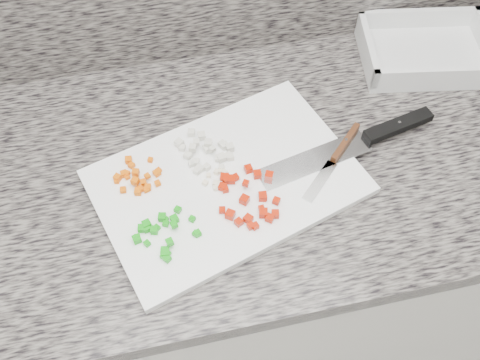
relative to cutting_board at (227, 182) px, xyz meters
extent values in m
cube|color=white|center=(0.01, 0.05, -0.48)|extent=(3.92, 0.62, 0.86)
cube|color=#67625B|center=(0.01, 0.05, -0.03)|extent=(3.96, 0.64, 0.04)
cube|color=white|center=(0.00, 0.00, 0.00)|extent=(0.53, 0.43, 0.02)
cube|color=#DC5B04|center=(-0.12, 0.04, 0.01)|extent=(0.02, 0.02, 0.01)
cube|color=#DC5B04|center=(-0.15, 0.02, 0.01)|extent=(0.01, 0.01, 0.01)
cube|color=#DC5B04|center=(-0.12, 0.02, 0.01)|extent=(0.01, 0.01, 0.01)
cube|color=#DC5B04|center=(-0.16, 0.04, 0.02)|extent=(0.01, 0.01, 0.01)
cube|color=#DC5B04|center=(-0.14, 0.03, 0.02)|extent=(0.01, 0.01, 0.01)
cube|color=#DC5B04|center=(-0.19, 0.04, 0.01)|extent=(0.02, 0.02, 0.01)
cube|color=#DC5B04|center=(-0.18, 0.05, 0.01)|extent=(0.01, 0.01, 0.01)
cube|color=#DC5B04|center=(-0.19, 0.01, 0.01)|extent=(0.01, 0.01, 0.01)
cube|color=#DC5B04|center=(-0.14, 0.01, 0.01)|extent=(0.01, 0.01, 0.01)
cube|color=#DC5B04|center=(-0.16, 0.02, 0.02)|extent=(0.01, 0.01, 0.01)
cube|color=#DC5B04|center=(-0.17, 0.08, 0.01)|extent=(0.01, 0.01, 0.01)
cube|color=#DC5B04|center=(-0.12, 0.04, 0.01)|extent=(0.01, 0.01, 0.01)
cube|color=#DC5B04|center=(-0.16, 0.02, 0.02)|extent=(0.02, 0.02, 0.01)
cube|color=#DC5B04|center=(-0.16, 0.00, 0.01)|extent=(0.01, 0.01, 0.01)
cube|color=#DC5B04|center=(-0.15, 0.01, 0.01)|extent=(0.01, 0.01, 0.01)
cube|color=#DC5B04|center=(-0.16, 0.01, 0.01)|extent=(0.01, 0.01, 0.01)
cube|color=#DC5B04|center=(-0.17, 0.06, 0.01)|extent=(0.01, 0.01, 0.01)
cube|color=#DC5B04|center=(-0.18, 0.05, 0.01)|extent=(0.01, 0.01, 0.01)
cube|color=#DC5B04|center=(-0.13, 0.07, 0.01)|extent=(0.01, 0.01, 0.01)
cube|color=#DC5B04|center=(-0.19, 0.04, 0.01)|extent=(0.01, 0.01, 0.01)
cube|color=#DC5B04|center=(-0.18, 0.04, 0.01)|extent=(0.01, 0.01, 0.01)
cube|color=beige|center=(-0.05, 0.05, 0.01)|extent=(0.02, 0.02, 0.01)
cube|color=beige|center=(0.01, 0.08, 0.01)|extent=(0.02, 0.02, 0.01)
cube|color=beige|center=(-0.04, 0.08, 0.02)|extent=(0.01, 0.01, 0.01)
cube|color=beige|center=(-0.03, 0.03, 0.01)|extent=(0.02, 0.02, 0.01)
cube|color=beige|center=(-0.05, 0.07, 0.02)|extent=(0.02, 0.02, 0.01)
cube|color=beige|center=(-0.03, 0.10, 0.01)|extent=(0.01, 0.01, 0.01)
cube|color=beige|center=(-0.02, 0.07, 0.01)|extent=(0.01, 0.01, 0.01)
cube|color=beige|center=(-0.05, 0.03, 0.01)|extent=(0.02, 0.02, 0.01)
cube|color=beige|center=(0.00, 0.04, 0.01)|extent=(0.02, 0.02, 0.01)
cube|color=beige|center=(-0.04, 0.03, 0.01)|extent=(0.02, 0.02, 0.01)
cube|color=beige|center=(-0.05, 0.12, 0.01)|extent=(0.02, 0.02, 0.01)
cube|color=beige|center=(-0.02, 0.07, 0.01)|extent=(0.02, 0.02, 0.01)
cube|color=beige|center=(-0.07, 0.09, 0.01)|extent=(0.02, 0.02, 0.01)
cube|color=beige|center=(0.02, 0.06, 0.01)|extent=(0.01, 0.01, 0.01)
cube|color=beige|center=(0.02, 0.04, 0.01)|extent=(0.01, 0.01, 0.01)
cube|color=beige|center=(-0.07, 0.08, 0.01)|extent=(0.01, 0.01, 0.01)
cube|color=beige|center=(0.01, 0.07, 0.01)|extent=(0.02, 0.02, 0.01)
cube|color=beige|center=(0.01, 0.05, 0.01)|extent=(0.02, 0.02, 0.01)
cube|color=beige|center=(-0.01, 0.03, 0.01)|extent=(0.01, 0.01, 0.01)
cube|color=beige|center=(-0.01, 0.05, 0.01)|extent=(0.01, 0.01, 0.01)
cube|color=beige|center=(-0.06, 0.04, 0.01)|extent=(0.01, 0.01, 0.01)
cube|color=beige|center=(-0.06, 0.06, 0.01)|extent=(0.02, 0.02, 0.01)
cube|color=beige|center=(-0.02, 0.08, 0.02)|extent=(0.02, 0.02, 0.01)
cube|color=beige|center=(-0.01, 0.06, 0.02)|extent=(0.01, 0.01, 0.01)
cube|color=#0E980D|center=(-0.10, -0.07, 0.01)|extent=(0.02, 0.02, 0.01)
cube|color=#0E980D|center=(-0.12, -0.06, 0.01)|extent=(0.02, 0.02, 0.01)
cube|color=#0E980D|center=(-0.13, -0.14, 0.01)|extent=(0.02, 0.02, 0.01)
cube|color=#0E980D|center=(-0.15, -0.07, 0.01)|extent=(0.01, 0.01, 0.01)
cube|color=#0E980D|center=(-0.15, -0.07, 0.01)|extent=(0.02, 0.02, 0.01)
cube|color=#0E980D|center=(-0.14, -0.08, 0.01)|extent=(0.01, 0.01, 0.01)
cube|color=#0E980D|center=(-0.13, -0.13, 0.01)|extent=(0.01, 0.01, 0.01)
cube|color=#0E980D|center=(-0.12, -0.06, 0.01)|extent=(0.01, 0.01, 0.01)
cube|color=#0E980D|center=(-0.07, -0.10, 0.01)|extent=(0.01, 0.01, 0.01)
cube|color=#0E980D|center=(-0.11, -0.08, 0.02)|extent=(0.01, 0.01, 0.01)
cube|color=#0E980D|center=(-0.16, -0.07, 0.01)|extent=(0.01, 0.01, 0.01)
cube|color=#0E980D|center=(-0.13, -0.13, 0.01)|extent=(0.02, 0.02, 0.01)
cube|color=#0E980D|center=(-0.17, -0.09, 0.01)|extent=(0.02, 0.02, 0.01)
cube|color=#0E980D|center=(-0.13, -0.12, 0.01)|extent=(0.02, 0.02, 0.01)
cube|color=#0E980D|center=(-0.08, -0.07, 0.01)|extent=(0.01, 0.01, 0.01)
cube|color=#0E980D|center=(-0.17, -0.09, 0.01)|extent=(0.01, 0.01, 0.01)
cube|color=#0E980D|center=(-0.13, -0.13, 0.01)|extent=(0.01, 0.01, 0.01)
cube|color=#0E980D|center=(-0.16, -0.10, 0.01)|extent=(0.01, 0.01, 0.01)
cube|color=#0E980D|center=(-0.12, -0.07, 0.01)|extent=(0.01, 0.01, 0.01)
cube|color=#0E980D|center=(-0.10, -0.05, 0.01)|extent=(0.01, 0.01, 0.01)
cube|color=#0E980D|center=(-0.12, -0.11, 0.02)|extent=(0.01, 0.01, 0.01)
cube|color=#0E980D|center=(-0.14, -0.08, 0.01)|extent=(0.02, 0.02, 0.01)
cube|color=#0E980D|center=(-0.07, -0.10, 0.01)|extent=(0.01, 0.01, 0.01)
cube|color=#B01802|center=(0.05, -0.10, 0.01)|extent=(0.02, 0.02, 0.01)
cube|color=#B01802|center=(-0.01, -0.08, 0.02)|extent=(0.02, 0.02, 0.01)
cube|color=#B01802|center=(0.06, -0.01, 0.01)|extent=(0.01, 0.01, 0.01)
cube|color=#B01802|center=(0.07, -0.09, 0.01)|extent=(0.02, 0.02, 0.01)
cube|color=#B01802|center=(-0.02, -0.07, 0.01)|extent=(0.01, 0.01, 0.01)
cube|color=#B01802|center=(0.05, -0.05, 0.01)|extent=(0.02, 0.02, 0.01)
cube|color=#B01802|center=(0.01, 0.00, 0.01)|extent=(0.01, 0.01, 0.01)
cube|color=#B01802|center=(0.00, -0.10, 0.01)|extent=(0.02, 0.02, 0.01)
cube|color=#B01802|center=(-0.01, -0.02, 0.01)|extent=(0.01, 0.01, 0.01)
cube|color=#B01802|center=(0.00, 0.00, 0.01)|extent=(0.01, 0.01, 0.01)
cube|color=#B01802|center=(0.05, -0.05, 0.01)|extent=(0.02, 0.02, 0.01)
cube|color=#B01802|center=(0.07, -0.07, 0.01)|extent=(0.02, 0.02, 0.01)
cube|color=#B01802|center=(0.05, -0.09, 0.01)|extent=(0.02, 0.02, 0.01)
cube|color=#B01802|center=(0.01, -0.01, 0.01)|extent=(0.02, 0.02, 0.01)
cube|color=#B01802|center=(0.02, -0.05, 0.01)|extent=(0.02, 0.02, 0.01)
cube|color=#B01802|center=(0.04, 0.01, 0.01)|extent=(0.01, 0.01, 0.01)
cube|color=#B01802|center=(0.08, -0.01, 0.01)|extent=(0.02, 0.02, 0.01)
cube|color=#B01802|center=(0.02, -0.09, 0.01)|extent=(0.02, 0.02, 0.01)
cube|color=#B01802|center=(-0.01, -0.02, 0.01)|extent=(0.02, 0.02, 0.01)
cube|color=#B01802|center=(0.02, -0.11, 0.01)|extent=(0.01, 0.01, 0.01)
cube|color=#B01802|center=(0.05, -0.08, 0.01)|extent=(0.01, 0.01, 0.01)
cube|color=#B01802|center=(0.00, 0.00, 0.01)|extent=(0.02, 0.02, 0.01)
cube|color=#B01802|center=(0.03, -0.03, 0.02)|extent=(0.01, 0.01, 0.01)
cube|color=#B01802|center=(0.00, 0.00, 0.01)|extent=(0.02, 0.02, 0.01)
cube|color=#B01802|center=(0.03, -0.11, 0.01)|extent=(0.01, 0.01, 0.01)
cube|color=beige|center=(-0.03, 0.01, 0.01)|extent=(0.01, 0.01, 0.01)
cube|color=beige|center=(-0.02, -0.02, 0.01)|extent=(0.01, 0.01, 0.01)
cube|color=beige|center=(-0.02, -0.01, 0.01)|extent=(0.01, 0.01, 0.01)
cube|color=beige|center=(-0.02, 0.02, 0.01)|extent=(0.01, 0.01, 0.01)
cube|color=beige|center=(-0.01, 0.02, 0.01)|extent=(0.01, 0.01, 0.01)
cube|color=beige|center=(0.00, 0.02, 0.01)|extent=(0.01, 0.01, 0.01)
cube|color=beige|center=(0.00, 0.00, 0.01)|extent=(0.01, 0.01, 0.01)
cube|color=beige|center=(-0.01, -0.01, 0.01)|extent=(0.01, 0.01, 0.01)
cube|color=beige|center=(-0.04, 0.00, 0.01)|extent=(0.01, 0.01, 0.01)
cube|color=beige|center=(-0.02, -0.01, 0.01)|extent=(0.01, 0.01, 0.01)
cube|color=beige|center=(0.00, 0.01, 0.01)|extent=(0.01, 0.01, 0.01)
cube|color=silver|center=(0.17, 0.01, 0.01)|extent=(0.23, 0.10, 0.00)
cube|color=black|center=(0.35, 0.05, 0.02)|extent=(0.15, 0.06, 0.02)
cylinder|color=silver|center=(0.35, 0.05, 0.02)|extent=(0.01, 0.01, 0.00)
cube|color=silver|center=(0.16, -0.04, 0.01)|extent=(0.08, 0.08, 0.00)
cube|color=#482812|center=(0.23, 0.03, 0.02)|extent=(0.08, 0.08, 0.02)
cylinder|color=silver|center=(0.23, 0.03, 0.02)|extent=(0.01, 0.01, 0.00)
cube|color=silver|center=(0.48, 0.23, 0.00)|extent=(0.30, 0.24, 0.01)
cube|color=silver|center=(0.50, 0.32, 0.03)|extent=(0.27, 0.06, 0.04)
cube|color=silver|center=(0.47, 0.14, 0.03)|extent=(0.27, 0.06, 0.04)
cube|color=silver|center=(0.36, 0.25, 0.03)|extent=(0.05, 0.19, 0.04)
camera|label=1|loc=(-0.09, -0.54, 0.81)|focal=40.00mm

